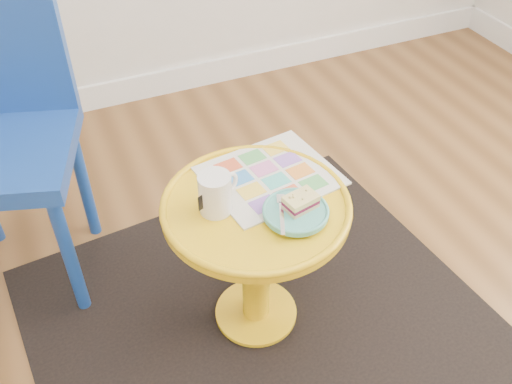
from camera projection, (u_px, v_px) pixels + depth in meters
name	position (u px, v px, depth m)	size (l,w,h in m)	color
rug	(256.00, 314.00, 1.75)	(1.30, 1.10, 0.01)	black
side_table	(256.00, 239.00, 1.54)	(0.49, 0.49, 0.46)	#E9B313
newspaper	(270.00, 176.00, 1.53)	(0.33, 0.28, 0.01)	silver
mug	(216.00, 192.00, 1.40)	(0.11, 0.08, 0.11)	white
plate	(296.00, 212.00, 1.40)	(0.16, 0.16, 0.02)	#54B2A4
cake_slice	(301.00, 202.00, 1.40)	(0.09, 0.07, 0.04)	#D3BC8C
fork	(282.00, 213.00, 1.39)	(0.07, 0.14, 0.00)	silver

